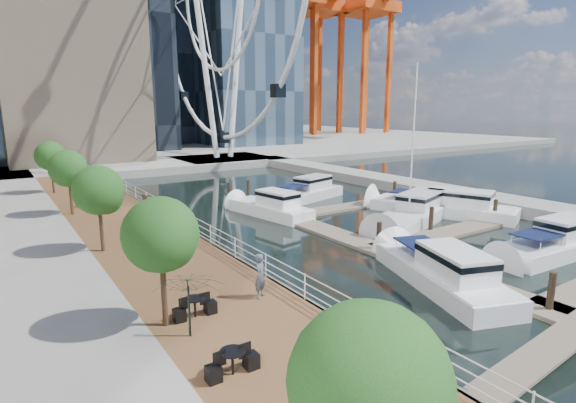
# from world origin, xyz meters

# --- Properties ---
(ground) EXTENTS (520.00, 520.00, 0.00)m
(ground) POSITION_xyz_m (0.00, 0.00, 0.00)
(ground) COLOR black
(ground) RESTS_ON ground
(boardwalk) EXTENTS (6.00, 60.00, 1.00)m
(boardwalk) POSITION_xyz_m (-9.00, 15.00, 0.50)
(boardwalk) COLOR brown
(boardwalk) RESTS_ON ground
(seawall) EXTENTS (0.25, 60.00, 1.00)m
(seawall) POSITION_xyz_m (-6.00, 15.00, 0.50)
(seawall) COLOR #595954
(seawall) RESTS_ON ground
(land_far) EXTENTS (200.00, 114.00, 1.00)m
(land_far) POSITION_xyz_m (0.00, 102.00, 0.50)
(land_far) COLOR gray
(land_far) RESTS_ON ground
(breakwater) EXTENTS (4.00, 60.00, 1.00)m
(breakwater) POSITION_xyz_m (20.00, 20.00, 0.50)
(breakwater) COLOR gray
(breakwater) RESTS_ON ground
(pier) EXTENTS (14.00, 12.00, 1.00)m
(pier) POSITION_xyz_m (14.00, 52.00, 0.50)
(pier) COLOR gray
(pier) RESTS_ON ground
(railing) EXTENTS (0.10, 60.00, 1.05)m
(railing) POSITION_xyz_m (-6.10, 15.00, 1.52)
(railing) COLOR white
(railing) RESTS_ON boardwalk
(floating_docks) EXTENTS (16.00, 34.00, 2.60)m
(floating_docks) POSITION_xyz_m (7.97, 9.98, 0.49)
(floating_docks) COLOR #6D6051
(floating_docks) RESTS_ON ground
(port_cranes) EXTENTS (40.00, 52.00, 38.00)m
(port_cranes) POSITION_xyz_m (67.67, 95.67, 20.00)
(port_cranes) COLOR #D84C14
(port_cranes) RESTS_ON ground
(street_trees) EXTENTS (2.60, 42.60, 4.60)m
(street_trees) POSITION_xyz_m (-11.40, 14.00, 4.29)
(street_trees) COLOR #3F2B1C
(street_trees) RESTS_ON ground
(cafe_tables) EXTENTS (2.50, 13.70, 0.74)m
(cafe_tables) POSITION_xyz_m (-10.40, -2.00, 1.37)
(cafe_tables) COLOR black
(cafe_tables) RESTS_ON ground
(yacht_foreground) EXTENTS (9.82, 3.16, 2.15)m
(yacht_foreground) POSITION_xyz_m (11.04, 1.71, 0.00)
(yacht_foreground) COLOR white
(yacht_foreground) RESTS_ON ground
(pedestrian_near) EXTENTS (0.80, 0.74, 1.83)m
(pedestrian_near) POSITION_xyz_m (-7.42, 4.17, 1.91)
(pedestrian_near) COLOR #47505F
(pedestrian_near) RESTS_ON boardwalk
(pedestrian_mid) EXTENTS (1.04, 1.13, 1.88)m
(pedestrian_mid) POSITION_xyz_m (-7.59, 19.20, 1.94)
(pedestrian_mid) COLOR #876B5D
(pedestrian_mid) RESTS_ON boardwalk
(pedestrian_far) EXTENTS (1.12, 1.01, 1.83)m
(pedestrian_far) POSITION_xyz_m (-10.08, 26.11, 1.92)
(pedestrian_far) COLOR #384046
(pedestrian_far) RESTS_ON boardwalk
(moored_yachts) EXTENTS (19.24, 35.38, 11.50)m
(moored_yachts) POSITION_xyz_m (9.23, 10.53, 0.00)
(moored_yachts) COLOR silver
(moored_yachts) RESTS_ON ground
(cafe_seating) EXTENTS (4.78, 10.78, 2.56)m
(cafe_seating) POSITION_xyz_m (-9.82, -3.10, 2.21)
(cafe_seating) COLOR #0E3512
(cafe_seating) RESTS_ON ground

